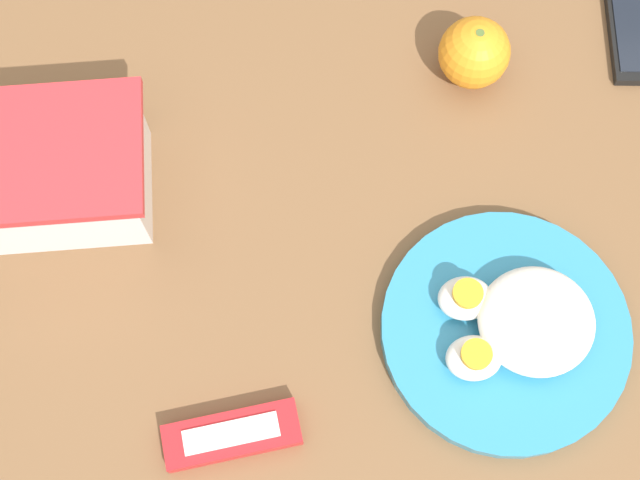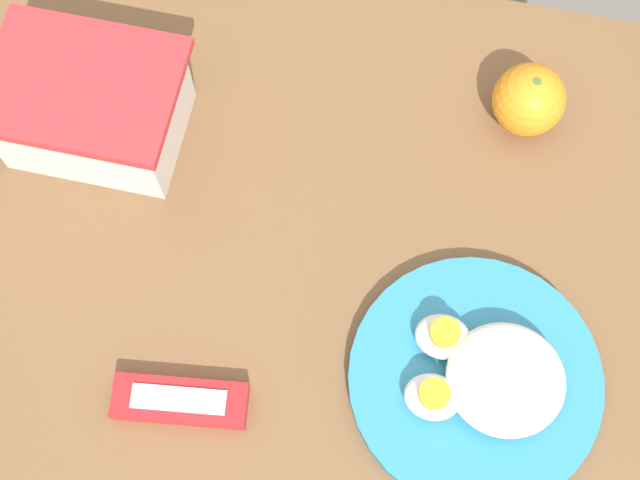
{
  "view_description": "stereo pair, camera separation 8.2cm",
  "coord_description": "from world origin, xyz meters",
  "px_view_note": "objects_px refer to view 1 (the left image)",
  "views": [
    {
      "loc": [
        -0.03,
        -0.26,
        1.57
      ],
      "look_at": [
        -0.01,
        0.02,
        0.8
      ],
      "focal_mm": 50.0,
      "sensor_mm": 36.0,
      "label": 1
    },
    {
      "loc": [
        0.05,
        -0.26,
        1.57
      ],
      "look_at": [
        -0.01,
        0.02,
        0.8
      ],
      "focal_mm": 50.0,
      "sensor_mm": 36.0,
      "label": 2
    }
  ],
  "objects_px": {
    "food_container": "(58,176)",
    "orange_fruit": "(474,53)",
    "candy_bar": "(232,435)",
    "rice_plate": "(511,328)",
    "cell_phone": "(638,26)"
  },
  "relations": [
    {
      "from": "cell_phone",
      "to": "candy_bar",
      "type": "bearing_deg",
      "value": -138.81
    },
    {
      "from": "candy_bar",
      "to": "food_container",
      "type": "bearing_deg",
      "value": 120.95
    },
    {
      "from": "rice_plate",
      "to": "orange_fruit",
      "type": "bearing_deg",
      "value": 89.39
    },
    {
      "from": "rice_plate",
      "to": "candy_bar",
      "type": "xyz_separation_m",
      "value": [
        -0.26,
        -0.07,
        -0.01
      ]
    },
    {
      "from": "rice_plate",
      "to": "cell_phone",
      "type": "xyz_separation_m",
      "value": [
        0.19,
        0.31,
        -0.01
      ]
    },
    {
      "from": "orange_fruit",
      "to": "cell_phone",
      "type": "relative_size",
      "value": 0.5
    },
    {
      "from": "orange_fruit",
      "to": "cell_phone",
      "type": "bearing_deg",
      "value": 11.34
    },
    {
      "from": "rice_plate",
      "to": "candy_bar",
      "type": "height_order",
      "value": "rice_plate"
    },
    {
      "from": "orange_fruit",
      "to": "rice_plate",
      "type": "bearing_deg",
      "value": -90.61
    },
    {
      "from": "orange_fruit",
      "to": "rice_plate",
      "type": "relative_size",
      "value": 0.31
    },
    {
      "from": "orange_fruit",
      "to": "rice_plate",
      "type": "distance_m",
      "value": 0.28
    },
    {
      "from": "food_container",
      "to": "orange_fruit",
      "type": "bearing_deg",
      "value": 14.29
    },
    {
      "from": "orange_fruit",
      "to": "rice_plate",
      "type": "height_order",
      "value": "orange_fruit"
    },
    {
      "from": "orange_fruit",
      "to": "candy_bar",
      "type": "xyz_separation_m",
      "value": [
        -0.26,
        -0.35,
        -0.03
      ]
    },
    {
      "from": "candy_bar",
      "to": "cell_phone",
      "type": "relative_size",
      "value": 0.87
    }
  ]
}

